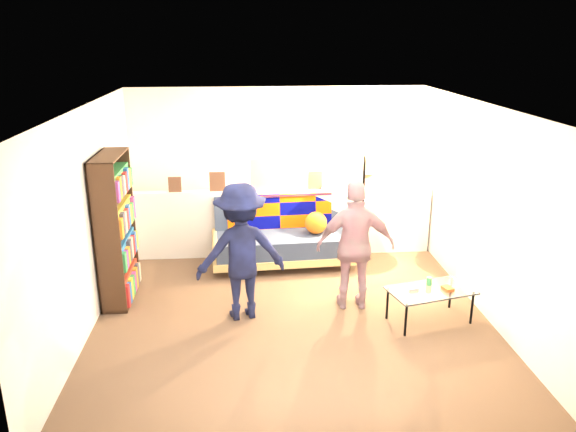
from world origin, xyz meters
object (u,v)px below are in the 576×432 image
at_px(person_left, 241,252).
at_px(coffee_table, 431,291).
at_px(bookshelf, 116,233).
at_px(floor_lamp, 364,183).
at_px(futon_sofa, 283,236).
at_px(person_right, 356,246).

bearing_deg(person_left, coffee_table, 160.04).
xyz_separation_m(bookshelf, floor_lamp, (3.23, 0.97, 0.31)).
relative_size(futon_sofa, person_right, 1.30).
xyz_separation_m(futon_sofa, coffee_table, (1.54, -1.88, -0.03)).
bearing_deg(futon_sofa, floor_lamp, -0.27).
xyz_separation_m(futon_sofa, person_left, (-0.59, -1.57, 0.40)).
height_order(floor_lamp, person_left, floor_lamp).
relative_size(coffee_table, person_left, 0.65).
bearing_deg(person_right, futon_sofa, -59.28).
bearing_deg(futon_sofa, bookshelf, -154.98).
relative_size(bookshelf, coffee_table, 1.74).
bearing_deg(bookshelf, futon_sofa, 25.02).
bearing_deg(person_left, futon_sofa, -122.23).
bearing_deg(coffee_table, floor_lamp, 102.32).
height_order(coffee_table, person_right, person_right).
bearing_deg(coffee_table, person_right, 151.46).
bearing_deg(bookshelf, floor_lamp, 16.76).
distance_m(bookshelf, floor_lamp, 3.39).
height_order(bookshelf, coffee_table, bookshelf).
distance_m(futon_sofa, floor_lamp, 1.37).
relative_size(bookshelf, person_right, 1.16).
bearing_deg(floor_lamp, coffee_table, -77.68).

